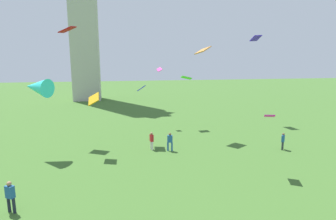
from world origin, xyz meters
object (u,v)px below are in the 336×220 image
object	(u,v)px
person_0	(283,140)
kite_flying_0	(159,69)
kite_flying_10	(256,38)
kite_flying_4	(186,78)
kite_flying_6	(142,88)
kite_flying_9	(270,116)
kite_flying_1	(67,30)
person_2	(152,140)
person_5	(10,195)
kite_flying_5	(203,50)
kite_flying_2	(37,87)
person_1	(170,141)
kite_flying_3	(94,99)

from	to	relation	value
person_0	kite_flying_0	size ratio (longest dim) A/B	2.07
kite_flying_10	person_0	bearing A→B (deg)	166.34
kite_flying_4	kite_flying_6	world-z (taller)	kite_flying_4
kite_flying_4	kite_flying_9	xyz separation A→B (m)	(1.78, -14.74, -1.91)
kite_flying_6	kite_flying_1	bearing A→B (deg)	76.31
person_2	person_5	bearing A→B (deg)	-58.51
kite_flying_5	kite_flying_2	bearing A→B (deg)	-31.62
person_1	kite_flying_0	distance (m)	11.57
kite_flying_9	kite_flying_10	xyz separation A→B (m)	(7.95, 15.92, 6.88)
kite_flying_4	kite_flying_10	world-z (taller)	kite_flying_10
kite_flying_9	person_2	bearing A→B (deg)	79.00
kite_flying_4	kite_flying_5	world-z (taller)	kite_flying_5
person_5	kite_flying_1	size ratio (longest dim) A/B	1.00
kite_flying_4	kite_flying_10	bearing A→B (deg)	-170.14
person_1	kite_flying_0	xyz separation A→B (m)	(0.86, 9.74, 6.19)
person_0	kite_flying_0	world-z (taller)	kite_flying_0
kite_flying_2	person_2	bearing A→B (deg)	115.51
person_1	kite_flying_1	distance (m)	14.73
kite_flying_0	kite_flying_2	size ratio (longest dim) A/B	0.27
person_0	kite_flying_5	distance (m)	11.76
person_5	kite_flying_0	bearing A→B (deg)	-88.48
kite_flying_1	kite_flying_10	world-z (taller)	kite_flying_1
kite_flying_5	kite_flying_10	bearing A→B (deg)	170.67
kite_flying_10	kite_flying_0	bearing A→B (deg)	92.51
person_5	kite_flying_10	world-z (taller)	kite_flying_10
person_5	person_0	bearing A→B (deg)	-129.56
kite_flying_0	kite_flying_4	bearing A→B (deg)	-122.40
person_0	kite_flying_3	xyz separation A→B (m)	(-16.79, 2.39, 4.02)
person_1	kite_flying_6	world-z (taller)	kite_flying_6
person_2	kite_flying_6	size ratio (longest dim) A/B	1.15
person_0	person_1	world-z (taller)	person_1
person_1	kite_flying_1	xyz separation A→B (m)	(-9.01, 5.69, 10.17)
kite_flying_2	kite_flying_5	bearing A→B (deg)	129.49
person_2	kite_flying_10	world-z (taller)	kite_flying_10
person_5	kite_flying_6	size ratio (longest dim) A/B	1.22
kite_flying_0	kite_flying_6	xyz separation A→B (m)	(-3.02, -6.76, -1.64)
kite_flying_0	kite_flying_10	distance (m)	13.43
person_0	kite_flying_9	world-z (taller)	kite_flying_9
kite_flying_0	kite_flying_6	size ratio (longest dim) A/B	0.53
person_1	kite_flying_1	bearing A→B (deg)	-9.24
kite_flying_0	kite_flying_3	distance (m)	12.03
kite_flying_1	kite_flying_0	bearing A→B (deg)	-133.44
kite_flying_5	kite_flying_9	bearing A→B (deg)	56.82
kite_flying_5	person_5	bearing A→B (deg)	-2.00
kite_flying_5	kite_flying_10	world-z (taller)	kite_flying_10
kite_flying_1	kite_flying_10	bearing A→B (deg)	-145.81
person_0	kite_flying_4	xyz separation A→B (m)	(-6.30, 10.37, 5.26)
kite_flying_4	person_1	bearing A→B (deg)	67.89
person_5	person_2	bearing A→B (deg)	-101.72
person_0	kite_flying_10	bearing A→B (deg)	27.46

